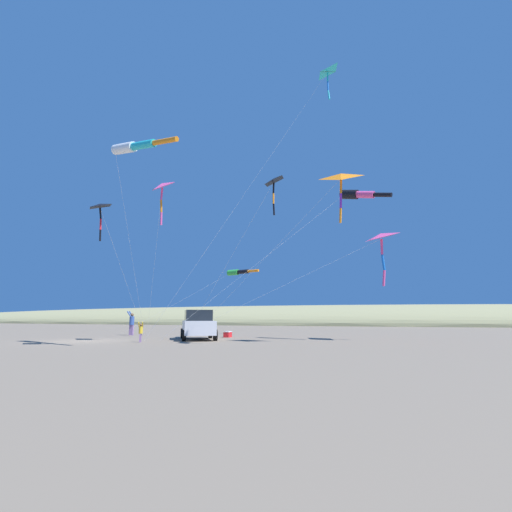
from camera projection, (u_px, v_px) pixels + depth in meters
The scene contains 15 objects.
ground_plane at pixel (84, 341), 21.96m from camera, with size 600.00×600.00×0.00m, color #756654.
dune_ridge_grassy at pixel (298, 324), 73.02m from camera, with size 28.00×240.00×7.39m, color #938E60.
parked_car at pixel (198, 324), 23.57m from camera, with size 4.62×3.88×1.85m.
cooler_box at pixel (228, 334), 25.94m from camera, with size 0.62×0.42×0.42m.
person_adult_flyer at pixel (132, 322), 29.03m from camera, with size 0.50×0.61×1.88m.
person_child_green_jacket at pixel (141, 331), 20.92m from camera, with size 0.40×0.37×1.14m.
kite_delta_magenta_far_left at pixel (341, 178), 20.90m from camera, with size 3.04×11.77×9.72m.
kite_delta_checkered_midright at pixel (273, 182), 19.30m from camera, with size 7.38×9.55×8.72m.
kite_delta_teal_far_right at pixel (162, 187), 22.34m from camera, with size 8.02×6.76×9.66m.
kite_delta_long_streamer_right at pixel (381, 238), 23.11m from camera, with size 4.61×14.14×6.76m.
kite_delta_white_trailing at pixel (100, 207), 18.76m from camera, with size 11.29×5.52×7.20m.
kite_windsock_small_distant at pixel (358, 195), 23.61m from camera, with size 4.95×13.62×9.70m.
kite_windsock_rainbow_low_near at pixel (134, 147), 19.39m from camera, with size 11.42×9.65×10.86m.
kite_delta_purple_drifting at pixel (327, 72), 23.59m from camera, with size 3.35×11.92×17.19m.
kite_windsock_red_high_left at pixel (238, 272), 32.20m from camera, with size 3.86×11.43×5.53m.
Camera 1 is at (-17.69, -17.27, 1.40)m, focal length 25.94 mm.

